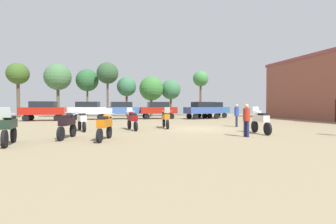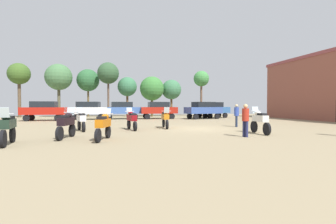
{
  "view_description": "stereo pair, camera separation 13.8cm",
  "coord_description": "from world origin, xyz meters",
  "px_view_note": "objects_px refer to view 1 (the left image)",
  "views": [
    {
      "loc": [
        -5.75,
        -15.77,
        1.59
      ],
      "look_at": [
        -0.78,
        5.2,
        1.03
      ],
      "focal_mm": 26.26,
      "sensor_mm": 36.0,
      "label": 1
    },
    {
      "loc": [
        -5.61,
        -15.81,
        1.59
      ],
      "look_at": [
        -0.78,
        5.2,
        1.03
      ],
      "focal_mm": 26.26,
      "sensor_mm": 36.0,
      "label": 2
    }
  ],
  "objects_px": {
    "car_1": "(212,109)",
    "car_6": "(203,109)",
    "car_3": "(88,109)",
    "motorcycle_1": "(67,123)",
    "person_1": "(246,118)",
    "motorcycle_3": "(82,120)",
    "car_2": "(121,109)",
    "tree_7": "(87,80)",
    "motorcycle_4": "(132,119)",
    "person_2": "(237,114)",
    "car_4": "(158,109)",
    "motorcycle_2": "(105,125)",
    "tree_4": "(18,74)",
    "tree_6": "(201,79)",
    "car_5": "(44,109)",
    "motorcycle_7": "(166,118)",
    "motorcycle_5": "(9,127)",
    "motorcycle_6": "(261,120)",
    "tree_2": "(58,77)",
    "tree_5": "(127,87)",
    "tree_9": "(108,73)",
    "tree_1": "(171,90)",
    "tree_3": "(151,89)"
  },
  "relations": [
    {
      "from": "car_3",
      "to": "car_6",
      "type": "height_order",
      "value": "same"
    },
    {
      "from": "person_1",
      "to": "person_2",
      "type": "bearing_deg",
      "value": -45.29
    },
    {
      "from": "tree_4",
      "to": "tree_5",
      "type": "xyz_separation_m",
      "value": [
        14.15,
        -0.27,
        -1.42
      ]
    },
    {
      "from": "car_6",
      "to": "person_1",
      "type": "relative_size",
      "value": 2.77
    },
    {
      "from": "tree_4",
      "to": "car_4",
      "type": "bearing_deg",
      "value": -23.38
    },
    {
      "from": "tree_4",
      "to": "tree_5",
      "type": "distance_m",
      "value": 14.22
    },
    {
      "from": "motorcycle_3",
      "to": "tree_6",
      "type": "bearing_deg",
      "value": 35.15
    },
    {
      "from": "car_1",
      "to": "person_1",
      "type": "relative_size",
      "value": 2.74
    },
    {
      "from": "person_2",
      "to": "tree_2",
      "type": "height_order",
      "value": "tree_2"
    },
    {
      "from": "motorcycle_2",
      "to": "tree_6",
      "type": "distance_m",
      "value": 27.69
    },
    {
      "from": "motorcycle_2",
      "to": "motorcycle_7",
      "type": "height_order",
      "value": "motorcycle_7"
    },
    {
      "from": "car_1",
      "to": "car_5",
      "type": "distance_m",
      "value": 19.52
    },
    {
      "from": "tree_1",
      "to": "tree_2",
      "type": "height_order",
      "value": "tree_2"
    },
    {
      "from": "car_2",
      "to": "tree_7",
      "type": "bearing_deg",
      "value": 25.56
    },
    {
      "from": "motorcycle_4",
      "to": "tree_3",
      "type": "height_order",
      "value": "tree_3"
    },
    {
      "from": "car_2",
      "to": "car_6",
      "type": "height_order",
      "value": "same"
    },
    {
      "from": "motorcycle_6",
      "to": "car_3",
      "type": "distance_m",
      "value": 19.7
    },
    {
      "from": "motorcycle_1",
      "to": "car_4",
      "type": "xyz_separation_m",
      "value": [
        7.55,
        16.22,
        0.45
      ]
    },
    {
      "from": "motorcycle_4",
      "to": "person_1",
      "type": "xyz_separation_m",
      "value": [
        5.25,
        -4.89,
        0.25
      ]
    },
    {
      "from": "person_2",
      "to": "car_5",
      "type": "bearing_deg",
      "value": -105.09
    },
    {
      "from": "motorcycle_1",
      "to": "person_2",
      "type": "xyz_separation_m",
      "value": [
        11.08,
        4.04,
        0.25
      ]
    },
    {
      "from": "car_3",
      "to": "tree_9",
      "type": "distance_m",
      "value": 8.06
    },
    {
      "from": "tree_2",
      "to": "tree_7",
      "type": "relative_size",
      "value": 1.06
    },
    {
      "from": "tree_4",
      "to": "tree_7",
      "type": "distance_m",
      "value": 8.7
    },
    {
      "from": "motorcycle_1",
      "to": "motorcycle_3",
      "type": "xyz_separation_m",
      "value": [
        0.26,
        3.54,
        -0.01
      ]
    },
    {
      "from": "tree_5",
      "to": "tree_7",
      "type": "relative_size",
      "value": 0.84
    },
    {
      "from": "car_1",
      "to": "tree_2",
      "type": "bearing_deg",
      "value": 64.0
    },
    {
      "from": "motorcycle_5",
      "to": "tree_6",
      "type": "distance_m",
      "value": 30.1
    },
    {
      "from": "motorcycle_2",
      "to": "tree_3",
      "type": "xyz_separation_m",
      "value": [
        6.02,
        23.4,
        3.28
      ]
    },
    {
      "from": "motorcycle_1",
      "to": "car_5",
      "type": "xyz_separation_m",
      "value": [
        -4.72,
        15.25,
        0.45
      ]
    },
    {
      "from": "car_1",
      "to": "tree_7",
      "type": "height_order",
      "value": "tree_7"
    },
    {
      "from": "motorcycle_7",
      "to": "tree_3",
      "type": "bearing_deg",
      "value": -92.75
    },
    {
      "from": "motorcycle_3",
      "to": "car_4",
      "type": "distance_m",
      "value": 14.63
    },
    {
      "from": "tree_1",
      "to": "tree_5",
      "type": "distance_m",
      "value": 6.49
    },
    {
      "from": "car_3",
      "to": "car_5",
      "type": "xyz_separation_m",
      "value": [
        -4.31,
        -1.08,
        0.0
      ]
    },
    {
      "from": "person_2",
      "to": "car_4",
      "type": "bearing_deg",
      "value": -143.55
    },
    {
      "from": "car_2",
      "to": "motorcycle_4",
      "type": "bearing_deg",
      "value": 176.22
    },
    {
      "from": "person_2",
      "to": "tree_6",
      "type": "bearing_deg",
      "value": -172.62
    },
    {
      "from": "car_2",
      "to": "car_3",
      "type": "relative_size",
      "value": 0.98
    },
    {
      "from": "tree_1",
      "to": "tree_9",
      "type": "xyz_separation_m",
      "value": [
        -9.12,
        -0.6,
        2.06
      ]
    },
    {
      "from": "tree_4",
      "to": "tree_3",
      "type": "bearing_deg",
      "value": -4.27
    },
    {
      "from": "motorcycle_3",
      "to": "car_5",
      "type": "height_order",
      "value": "car_5"
    },
    {
      "from": "motorcycle_2",
      "to": "person_2",
      "type": "bearing_deg",
      "value": 43.64
    },
    {
      "from": "car_6",
      "to": "car_5",
      "type": "bearing_deg",
      "value": 76.79
    },
    {
      "from": "motorcycle_3",
      "to": "car_6",
      "type": "height_order",
      "value": "car_6"
    },
    {
      "from": "motorcycle_5",
      "to": "motorcycle_7",
      "type": "xyz_separation_m",
      "value": [
        7.67,
        5.76,
        -0.02
      ]
    },
    {
      "from": "motorcycle_3",
      "to": "tree_2",
      "type": "relative_size",
      "value": 0.28
    },
    {
      "from": "motorcycle_2",
      "to": "car_2",
      "type": "xyz_separation_m",
      "value": [
        1.51,
        17.68,
        0.46
      ]
    },
    {
      "from": "car_1",
      "to": "car_6",
      "type": "bearing_deg",
      "value": 127.76
    },
    {
      "from": "motorcycle_1",
      "to": "person_1",
      "type": "relative_size",
      "value": 1.26
    }
  ]
}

